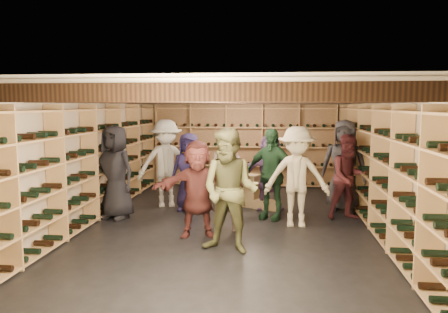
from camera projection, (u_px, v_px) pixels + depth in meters
name	position (u px, v px, depth m)	size (l,w,h in m)	color
ground	(229.00, 225.00, 7.83)	(8.00, 8.00, 0.00)	black
walls	(229.00, 159.00, 7.69)	(5.52, 8.02, 2.40)	#C0AE95
ceiling	(229.00, 90.00, 7.55)	(5.50, 8.00, 0.01)	beige
ceiling_joists	(229.00, 98.00, 7.57)	(5.40, 7.12, 0.18)	black
wine_rack_left	(90.00, 163.00, 8.00)	(0.32, 7.50, 2.15)	tan
wine_rack_right	(379.00, 168.00, 7.41)	(0.32, 7.50, 2.15)	tan
wine_rack_back	(244.00, 146.00, 11.48)	(4.70, 0.30, 2.15)	tan
crate_stack_left	(246.00, 190.00, 9.27)	(0.59, 0.49, 0.68)	tan
crate_stack_right	(230.00, 189.00, 10.32)	(0.54, 0.40, 0.34)	tan
crate_loose	(267.00, 205.00, 9.03)	(0.50, 0.33, 0.17)	tan
person_0	(115.00, 172.00, 8.20)	(0.86, 0.56, 1.76)	black
person_2	(230.00, 191.00, 6.30)	(0.88, 0.69, 1.81)	brown
person_3	(297.00, 177.00, 7.67)	(1.14, 0.66, 1.77)	beige
person_5	(197.00, 189.00, 7.08)	(1.46, 0.47, 1.58)	brown
person_6	(189.00, 172.00, 8.86)	(0.77, 0.50, 1.58)	#241E4D
person_7	(226.00, 182.00, 7.45)	(0.61, 0.40, 1.67)	gray
person_8	(349.00, 177.00, 8.13)	(0.78, 0.61, 1.60)	#4D1E22
person_9	(166.00, 163.00, 9.18)	(1.19, 0.68, 1.84)	beige
person_10	(271.00, 174.00, 8.16)	(1.00, 0.42, 1.71)	#1F4529
person_11	(270.00, 172.00, 8.94)	(1.43, 0.46, 1.54)	slate
person_12	(344.00, 166.00, 8.75)	(0.91, 0.59, 1.86)	#333238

